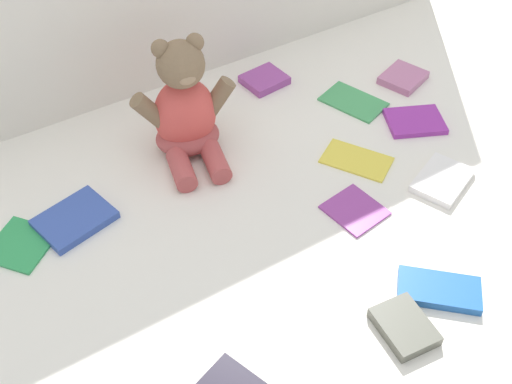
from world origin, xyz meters
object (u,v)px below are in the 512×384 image
book_case_6 (403,78)px  book_case_8 (442,180)px  book_case_9 (404,327)px  book_case_12 (355,209)px  book_case_3 (75,219)px  book_case_11 (357,159)px  book_case_5 (21,244)px  book_case_1 (415,121)px  book_case_0 (264,80)px  book_case_7 (353,101)px  teddy_bear (186,112)px  book_case_2 (439,290)px

book_case_6 → book_case_8: 0.33m
book_case_9 → book_case_12: book_case_9 is taller
book_case_3 → book_case_11: bearing=61.8°
book_case_5 → book_case_1: bearing=-136.5°
book_case_8 → book_case_11: size_ratio=0.89×
book_case_0 → book_case_12: bearing=164.1°
book_case_5 → book_case_7: same height
teddy_bear → book_case_1: (0.44, -0.18, -0.09)m
book_case_9 → book_case_2: bearing=-159.8°
book_case_9 → book_case_0: bearing=-97.8°
book_case_5 → book_case_9: (0.45, -0.48, 0.00)m
book_case_7 → book_case_9: 0.58m
book_case_6 → book_case_12: 0.43m
book_case_2 → book_case_9: bearing=146.9°
book_case_5 → book_case_12: bearing=-152.9°
book_case_1 → book_case_2: bearing=167.6°
book_case_2 → book_case_11: book_case_2 is taller
book_case_7 → book_case_8: bearing=68.4°
book_case_0 → book_case_12: (-0.07, -0.42, -0.00)m
teddy_bear → book_case_11: (0.26, -0.21, -0.09)m
book_case_1 → book_case_6: 0.15m
book_case_0 → book_case_2: bearing=167.6°
book_case_2 → book_case_3: 0.64m
book_case_2 → book_case_8: (0.18, 0.19, -0.00)m
book_case_0 → book_case_3: 0.54m
book_case_0 → book_case_11: size_ratio=0.69×
book_case_5 → book_case_6: bearing=-127.5°
book_case_3 → book_case_7: 0.64m
book_case_9 → book_case_7: bearing=-114.1°
book_case_2 → book_case_12: bearing=43.4°
teddy_bear → book_case_5: size_ratio=2.39×
teddy_bear → book_case_11: size_ratio=1.88×
book_case_0 → book_case_9: (-0.16, -0.66, 0.00)m
book_case_3 → book_case_8: size_ratio=1.09×
book_case_8 → book_case_12: 0.19m
book_case_1 → book_case_5: (-0.81, 0.11, -0.00)m
book_case_9 → book_case_5: bearing=-40.7°
book_case_2 → book_case_8: 0.26m
book_case_6 → book_case_7: bearing=72.5°
teddy_bear → book_case_3: 0.29m
book_case_6 → book_case_9: bearing=119.6°
book_case_1 → book_case_3: size_ratio=0.91×
teddy_bear → book_case_8: teddy_bear is taller
teddy_bear → book_case_5: (-0.37, -0.07, -0.09)m
book_case_2 → book_case_5: book_case_2 is taller
book_case_8 → book_case_0: bearing=-7.9°
book_case_2 → book_case_6: (0.34, 0.48, 0.00)m
book_case_0 → book_case_3: size_ratio=0.71×
book_case_1 → book_case_8: size_ratio=0.98×
book_case_0 → book_case_8: 0.46m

